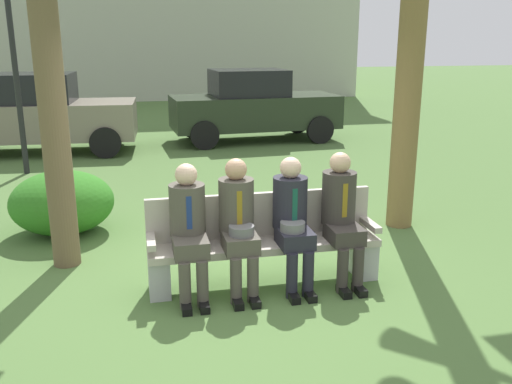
{
  "coord_description": "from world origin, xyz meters",
  "views": [
    {
      "loc": [
        -1.02,
        -5.15,
        2.39
      ],
      "look_at": [
        0.19,
        0.25,
        0.85
      ],
      "focal_mm": 38.91,
      "sensor_mm": 36.0,
      "label": 1
    }
  ],
  "objects_px": {
    "seated_man_rightmost": "(341,211)",
    "street_lamp": "(13,52)",
    "seated_man_centerleft": "(238,220)",
    "seated_man_centerright": "(292,216)",
    "park_bench": "(263,241)",
    "parked_car_near": "(39,114)",
    "parked_car_far": "(253,106)",
    "seated_man_leftmost": "(189,224)",
    "shrub_near_bench": "(62,202)"
  },
  "relations": [
    {
      "from": "seated_man_centerleft",
      "to": "seated_man_rightmost",
      "type": "bearing_deg",
      "value": 0.39
    },
    {
      "from": "seated_man_centerleft",
      "to": "parked_car_near",
      "type": "relative_size",
      "value": 0.33
    },
    {
      "from": "seated_man_leftmost",
      "to": "parked_car_near",
      "type": "xyz_separation_m",
      "value": [
        -2.37,
        7.53,
        0.13
      ]
    },
    {
      "from": "seated_man_leftmost",
      "to": "seated_man_centerleft",
      "type": "xyz_separation_m",
      "value": [
        0.47,
        -0.0,
        0.01
      ]
    },
    {
      "from": "seated_man_rightmost",
      "to": "shrub_near_bench",
      "type": "relative_size",
      "value": 1.03
    },
    {
      "from": "park_bench",
      "to": "street_lamp",
      "type": "bearing_deg",
      "value": 119.85
    },
    {
      "from": "seated_man_centerright",
      "to": "shrub_near_bench",
      "type": "relative_size",
      "value": 1.01
    },
    {
      "from": "seated_man_rightmost",
      "to": "shrub_near_bench",
      "type": "bearing_deg",
      "value": 143.93
    },
    {
      "from": "seated_man_rightmost",
      "to": "parked_car_near",
      "type": "xyz_separation_m",
      "value": [
        -3.88,
        7.53,
        0.1
      ]
    },
    {
      "from": "shrub_near_bench",
      "to": "parked_car_far",
      "type": "distance_m",
      "value": 6.96
    },
    {
      "from": "seated_man_leftmost",
      "to": "street_lamp",
      "type": "xyz_separation_m",
      "value": [
        -2.4,
        5.62,
        1.44
      ]
    },
    {
      "from": "parked_car_near",
      "to": "street_lamp",
      "type": "distance_m",
      "value": 2.32
    },
    {
      "from": "park_bench",
      "to": "seated_man_rightmost",
      "type": "xyz_separation_m",
      "value": [
        0.76,
        -0.13,
        0.3
      ]
    },
    {
      "from": "park_bench",
      "to": "seated_man_rightmost",
      "type": "distance_m",
      "value": 0.83
    },
    {
      "from": "seated_man_centerleft",
      "to": "seated_man_rightmost",
      "type": "height_order",
      "value": "seated_man_rightmost"
    },
    {
      "from": "seated_man_centerright",
      "to": "shrub_near_bench",
      "type": "distance_m",
      "value": 3.2
    },
    {
      "from": "seated_man_rightmost",
      "to": "shrub_near_bench",
      "type": "xyz_separation_m",
      "value": [
        -2.89,
        2.11,
        -0.33
      ]
    },
    {
      "from": "parked_car_far",
      "to": "street_lamp",
      "type": "bearing_deg",
      "value": -153.76
    },
    {
      "from": "seated_man_centerright",
      "to": "street_lamp",
      "type": "bearing_deg",
      "value": 121.19
    },
    {
      "from": "seated_man_centerright",
      "to": "park_bench",
      "type": "bearing_deg",
      "value": 151.96
    },
    {
      "from": "seated_man_leftmost",
      "to": "parked_car_far",
      "type": "bearing_deg",
      "value": 73.45
    },
    {
      "from": "seated_man_rightmost",
      "to": "parked_car_far",
      "type": "relative_size",
      "value": 0.33
    },
    {
      "from": "park_bench",
      "to": "parked_car_near",
      "type": "bearing_deg",
      "value": 112.86
    },
    {
      "from": "shrub_near_bench",
      "to": "street_lamp",
      "type": "bearing_deg",
      "value": 106.19
    },
    {
      "from": "park_bench",
      "to": "seated_man_centerleft",
      "type": "xyz_separation_m",
      "value": [
        -0.28,
        -0.14,
        0.29
      ]
    },
    {
      "from": "street_lamp",
      "to": "parked_car_far",
      "type": "bearing_deg",
      "value": 26.24
    },
    {
      "from": "shrub_near_bench",
      "to": "street_lamp",
      "type": "relative_size",
      "value": 0.36
    },
    {
      "from": "seated_man_centerleft",
      "to": "seated_man_centerright",
      "type": "xyz_separation_m",
      "value": [
        0.54,
        -0.0,
        -0.01
      ]
    },
    {
      "from": "seated_man_rightmost",
      "to": "street_lamp",
      "type": "distance_m",
      "value": 6.99
    },
    {
      "from": "shrub_near_bench",
      "to": "street_lamp",
      "type": "height_order",
      "value": "street_lamp"
    },
    {
      "from": "seated_man_rightmost",
      "to": "shrub_near_bench",
      "type": "distance_m",
      "value": 3.6
    },
    {
      "from": "seated_man_centerleft",
      "to": "parked_car_far",
      "type": "bearing_deg",
      "value": 76.62
    },
    {
      "from": "seated_man_centerright",
      "to": "parked_car_far",
      "type": "height_order",
      "value": "parked_car_far"
    },
    {
      "from": "park_bench",
      "to": "parked_car_near",
      "type": "xyz_separation_m",
      "value": [
        -3.12,
        7.4,
        0.4
      ]
    },
    {
      "from": "parked_car_near",
      "to": "parked_car_far",
      "type": "xyz_separation_m",
      "value": [
        4.74,
        0.43,
        0.0
      ]
    },
    {
      "from": "seated_man_rightmost",
      "to": "street_lamp",
      "type": "relative_size",
      "value": 0.37
    },
    {
      "from": "parked_car_far",
      "to": "shrub_near_bench",
      "type": "bearing_deg",
      "value": -122.62
    },
    {
      "from": "seated_man_centerleft",
      "to": "street_lamp",
      "type": "xyz_separation_m",
      "value": [
        -2.87,
        5.62,
        1.43
      ]
    },
    {
      "from": "park_bench",
      "to": "seated_man_leftmost",
      "type": "distance_m",
      "value": 0.81
    },
    {
      "from": "park_bench",
      "to": "seated_man_rightmost",
      "type": "height_order",
      "value": "seated_man_rightmost"
    },
    {
      "from": "park_bench",
      "to": "street_lamp",
      "type": "xyz_separation_m",
      "value": [
        -3.15,
        5.48,
        1.72
      ]
    },
    {
      "from": "park_bench",
      "to": "seated_man_centerleft",
      "type": "height_order",
      "value": "seated_man_centerleft"
    },
    {
      "from": "seated_man_centerright",
      "to": "street_lamp",
      "type": "distance_m",
      "value": 6.73
    },
    {
      "from": "seated_man_centerleft",
      "to": "parked_car_near",
      "type": "distance_m",
      "value": 8.05
    },
    {
      "from": "seated_man_rightmost",
      "to": "parked_car_near",
      "type": "bearing_deg",
      "value": 117.29
    },
    {
      "from": "parked_car_near",
      "to": "parked_car_far",
      "type": "bearing_deg",
      "value": 5.21
    },
    {
      "from": "seated_man_centerleft",
      "to": "seated_man_rightmost",
      "type": "relative_size",
      "value": 0.99
    },
    {
      "from": "parked_car_near",
      "to": "seated_man_centerleft",
      "type": "bearing_deg",
      "value": -69.35
    },
    {
      "from": "shrub_near_bench",
      "to": "parked_car_near",
      "type": "height_order",
      "value": "parked_car_near"
    },
    {
      "from": "seated_man_centerleft",
      "to": "seated_man_centerright",
      "type": "height_order",
      "value": "seated_man_centerleft"
    }
  ]
}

